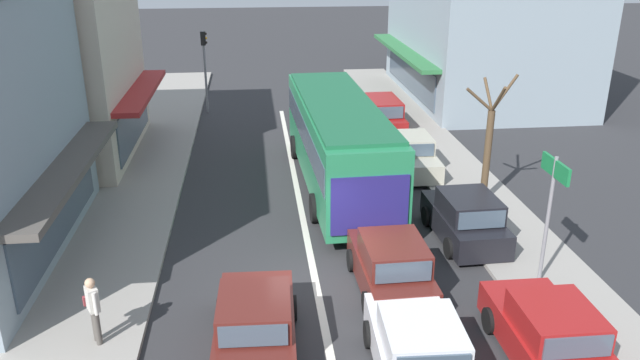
# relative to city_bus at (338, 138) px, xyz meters

# --- Properties ---
(ground_plane) EXTENTS (140.00, 140.00, 0.00)m
(ground_plane) POSITION_rel_city_bus_xyz_m (-1.52, -7.12, -1.88)
(ground_plane) COLOR #2D2D30
(lane_centre_line) EXTENTS (0.20, 28.00, 0.01)m
(lane_centre_line) POSITION_rel_city_bus_xyz_m (-1.52, -3.12, -1.88)
(lane_centre_line) COLOR silver
(lane_centre_line) RESTS_ON ground
(sidewalk_left) EXTENTS (5.20, 44.00, 0.14)m
(sidewalk_left) POSITION_rel_city_bus_xyz_m (-8.32, -1.12, -1.81)
(sidewalk_left) COLOR gray
(sidewalk_left) RESTS_ON ground
(kerb_right) EXTENTS (2.80, 44.00, 0.12)m
(kerb_right) POSITION_rel_city_bus_xyz_m (4.68, -1.12, -1.82)
(kerb_right) COLOR gray
(kerb_right) RESTS_ON ground
(shopfront_mid_block) EXTENTS (8.43, 8.38, 7.72)m
(shopfront_mid_block) POSITION_rel_city_bus_xyz_m (-11.70, 4.64, 1.98)
(shopfront_mid_block) COLOR beige
(shopfront_mid_block) RESTS_ON ground
(building_right_far) EXTENTS (9.23, 12.76, 9.97)m
(building_right_far) POSITION_rel_city_bus_xyz_m (9.96, 12.84, 3.10)
(building_right_far) COLOR #84939E
(building_right_far) RESTS_ON ground
(city_bus) EXTENTS (2.99, 10.93, 3.23)m
(city_bus) POSITION_rel_city_bus_xyz_m (0.00, 0.00, 0.00)
(city_bus) COLOR #237A4C
(city_bus) RESTS_ON ground
(sedan_adjacent_lane_trail) EXTENTS (2.02, 4.26, 1.47)m
(sedan_adjacent_lane_trail) POSITION_rel_city_bus_xyz_m (0.19, -11.03, -1.22)
(sedan_adjacent_lane_trail) COLOR silver
(sedan_adjacent_lane_trail) RESTS_ON ground
(sedan_adjacent_lane_lead) EXTENTS (2.02, 4.26, 1.47)m
(sedan_adjacent_lane_lead) POSITION_rel_city_bus_xyz_m (-3.15, -9.71, -1.22)
(sedan_adjacent_lane_lead) COLOR #561E19
(sedan_adjacent_lane_lead) RESTS_ON ground
(hatchback_behind_bus_near) EXTENTS (1.87, 3.73, 1.54)m
(hatchback_behind_bus_near) POSITION_rel_city_bus_xyz_m (0.37, -7.45, -1.17)
(hatchback_behind_bus_near) COLOR #561E19
(hatchback_behind_bus_near) RESTS_ON ground
(parked_sedan_kerb_front) EXTENTS (1.92, 4.21, 1.47)m
(parked_sedan_kerb_front) POSITION_rel_city_bus_xyz_m (3.13, -10.78, -1.22)
(parked_sedan_kerb_front) COLOR maroon
(parked_sedan_kerb_front) RESTS_ON ground
(parked_hatchback_kerb_second) EXTENTS (1.90, 3.75, 1.54)m
(parked_hatchback_kerb_second) POSITION_rel_city_bus_xyz_m (3.24, -4.82, -1.17)
(parked_hatchback_kerb_second) COLOR black
(parked_hatchback_kerb_second) RESTS_ON ground
(parked_sedan_kerb_third) EXTENTS (1.95, 4.23, 1.47)m
(parked_sedan_kerb_third) POSITION_rel_city_bus_xyz_m (3.02, 1.34, -1.22)
(parked_sedan_kerb_third) COLOR #B7B29E
(parked_sedan_kerb_third) RESTS_ON ground
(parked_wagon_kerb_rear) EXTENTS (2.00, 4.53, 1.58)m
(parked_wagon_kerb_rear) POSITION_rel_city_bus_xyz_m (2.97, 7.00, -1.14)
(parked_wagon_kerb_rear) COLOR maroon
(parked_wagon_kerb_rear) RESTS_ON ground
(traffic_light_downstreet) EXTENTS (0.33, 0.24, 4.20)m
(traffic_light_downstreet) POSITION_rel_city_bus_xyz_m (-5.37, 11.04, 0.97)
(traffic_light_downstreet) COLOR gray
(traffic_light_downstreet) RESTS_ON ground
(directional_road_sign) EXTENTS (0.10, 1.40, 3.60)m
(directional_road_sign) POSITION_rel_city_bus_xyz_m (4.39, -7.57, 0.80)
(directional_road_sign) COLOR gray
(directional_road_sign) RESTS_ON ground
(street_tree_right) EXTENTS (1.72, 1.85, 4.53)m
(street_tree_right) POSITION_rel_city_bus_xyz_m (4.79, -2.18, 0.23)
(street_tree_right) COLOR brown
(street_tree_right) RESTS_ON ground
(pedestrian_with_handbag_near) EXTENTS (0.47, 0.62, 1.63)m
(pedestrian_with_handbag_near) POSITION_rel_city_bus_xyz_m (-6.68, -9.07, -0.81)
(pedestrian_with_handbag_near) COLOR #4C4742
(pedestrian_with_handbag_near) RESTS_ON sidewalk_left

